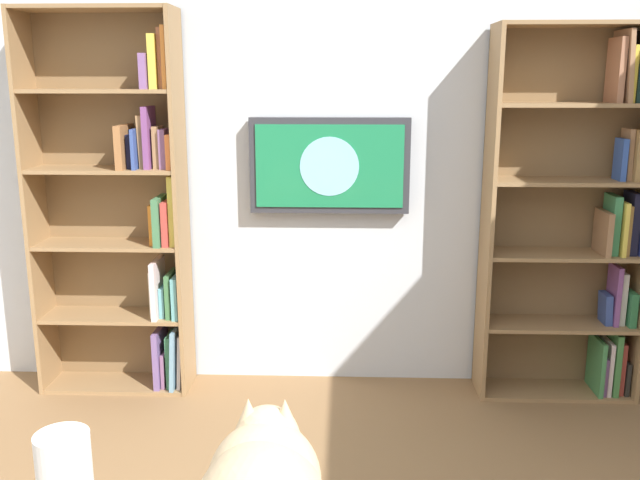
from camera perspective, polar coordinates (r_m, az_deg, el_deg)
wall_back at (r=3.81m, az=1.27°, el=7.87°), size 4.52×0.06×2.70m
bookshelf_left at (r=3.90m, az=20.88°, el=1.80°), size 0.84×0.28×1.97m
bookshelf_right at (r=3.87m, az=-15.63°, el=2.33°), size 0.82×0.28×2.06m
wall_mounted_tv at (r=3.74m, az=0.79°, el=6.14°), size 0.86×0.07×0.51m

